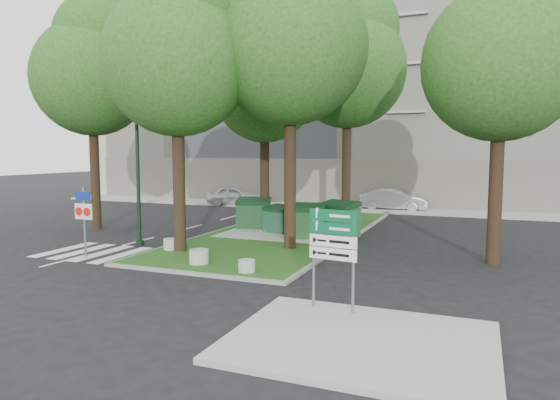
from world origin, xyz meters
The scene contains 26 objects.
ground centered at (0.00, 0.00, 0.00)m, with size 120.00×120.00×0.00m, color black.
median_island centered at (0.50, 8.00, 0.06)m, with size 6.00×16.00×0.12m, color #1B4614.
median_kerb centered at (0.50, 8.00, 0.05)m, with size 6.30×16.30×0.10m, color gray.
sidewalk_corner centered at (6.50, -3.50, 0.06)m, with size 5.00×4.00×0.12m, color #999993.
building_sidewalk centered at (0.00, 18.50, 0.06)m, with size 42.00×3.00×0.12m, color #999993.
zebra_crossing centered at (-3.75, 1.50, 0.01)m, with size 5.00×3.00×0.01m, color silver.
apartment_building centered at (0.00, 26.00, 8.00)m, with size 41.00×12.00×16.00m, color #C6AD94.
tree_median_near_left centered at (-1.41, 2.56, 7.32)m, with size 5.20×5.20×10.53m.
tree_median_near_right centered at (2.09, 4.56, 7.99)m, with size 5.60×5.60×11.46m.
tree_median_mid centered at (-0.91, 9.06, 6.98)m, with size 4.80×4.80×9.99m.
tree_median_far centered at (2.29, 12.06, 8.32)m, with size 5.80×5.80×11.93m.
tree_street_left centered at (-8.41, 6.06, 7.65)m, with size 5.40×5.40×11.00m.
tree_street_right centered at (9.09, 5.06, 6.98)m, with size 5.00×5.00×10.06m.
dumpster_a centered at (-1.32, 8.40, 0.81)m, with size 1.78×1.45×1.44m.
dumpster_b centered at (0.28, 7.70, 0.70)m, with size 1.57×1.37×1.22m.
dumpster_c centered at (1.88, 6.80, 0.81)m, with size 1.72×1.35×1.44m.
dumpster_d centered at (3.00, 7.65, 0.84)m, with size 1.93×1.68×1.51m.
bollard_left centered at (-1.93, 2.56, 0.32)m, with size 0.56×0.56×0.40m, color #AFAFA9.
bollard_right centered at (2.14, 0.50, 0.30)m, with size 0.51×0.51×0.36m, color #A9AAA5.
bollard_mid centered at (0.23, 0.95, 0.34)m, with size 0.63×0.63×0.45m, color #A9AAA4.
litter_bin centered at (3.04, 7.62, 0.44)m, with size 0.36×0.36×0.64m, color orange.
street_lamp centered at (-3.90, 3.29, 3.58)m, with size 0.45×0.45×5.69m.
traffic_sign_pole centered at (-4.18, 0.67, 1.59)m, with size 0.74×0.08×2.47m.
directional_sign centered at (5.52, -2.00, 1.64)m, with size 1.14×0.21×2.29m.
car_white centered at (-6.90, 17.61, 0.68)m, with size 1.59×3.96×1.35m, color silver.
car_silver centered at (3.50, 18.89, 0.68)m, with size 1.45×4.14×1.37m, color #A5A9AD.
Camera 1 is at (8.54, -12.69, 3.70)m, focal length 32.00 mm.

